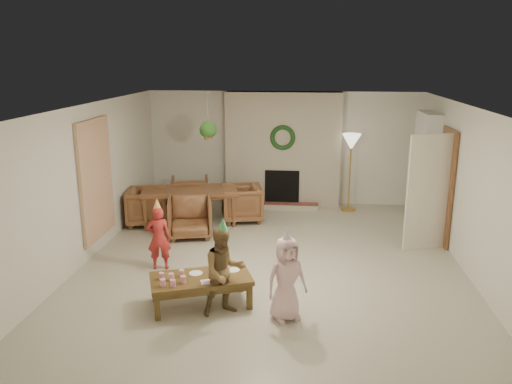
# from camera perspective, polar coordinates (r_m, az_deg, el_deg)

# --- Properties ---
(floor) EXTENTS (7.00, 7.00, 0.00)m
(floor) POSITION_cam_1_polar(r_m,az_deg,el_deg) (8.33, 1.79, -7.76)
(floor) COLOR #B7B29E
(floor) RESTS_ON ground
(ceiling) EXTENTS (7.00, 7.00, 0.00)m
(ceiling) POSITION_cam_1_polar(r_m,az_deg,el_deg) (7.71, 1.94, 9.62)
(ceiling) COLOR white
(ceiling) RESTS_ON wall_back
(wall_back) EXTENTS (7.00, 0.00, 7.00)m
(wall_back) POSITION_cam_1_polar(r_m,az_deg,el_deg) (11.35, 3.11, 4.98)
(wall_back) COLOR silver
(wall_back) RESTS_ON floor
(wall_front) EXTENTS (7.00, 0.00, 7.00)m
(wall_front) POSITION_cam_1_polar(r_m,az_deg,el_deg) (4.64, -1.22, -10.18)
(wall_front) COLOR silver
(wall_front) RESTS_ON floor
(wall_left) EXTENTS (0.00, 7.00, 7.00)m
(wall_left) POSITION_cam_1_polar(r_m,az_deg,el_deg) (8.66, -18.35, 1.07)
(wall_left) COLOR silver
(wall_left) RESTS_ON floor
(wall_right) EXTENTS (0.00, 7.00, 7.00)m
(wall_right) POSITION_cam_1_polar(r_m,az_deg,el_deg) (8.29, 23.02, 0.02)
(wall_right) COLOR silver
(wall_right) RESTS_ON floor
(fireplace_mass) EXTENTS (2.50, 0.40, 2.50)m
(fireplace_mass) POSITION_cam_1_polar(r_m,az_deg,el_deg) (11.15, 3.06, 4.80)
(fireplace_mass) COLOR #551616
(fireplace_mass) RESTS_ON floor
(fireplace_hearth) EXTENTS (1.60, 0.30, 0.12)m
(fireplace_hearth) POSITION_cam_1_polar(r_m,az_deg,el_deg) (11.09, 2.88, -1.59)
(fireplace_hearth) COLOR maroon
(fireplace_hearth) RESTS_ON floor
(fireplace_firebox) EXTENTS (0.75, 0.12, 0.75)m
(fireplace_firebox) POSITION_cam_1_polar(r_m,az_deg,el_deg) (11.15, 2.95, 0.58)
(fireplace_firebox) COLOR black
(fireplace_firebox) RESTS_ON floor
(fireplace_wreath) EXTENTS (0.54, 0.10, 0.54)m
(fireplace_wreath) POSITION_cam_1_polar(r_m,az_deg,el_deg) (10.87, 3.02, 6.14)
(fireplace_wreath) COLOR #163C19
(fireplace_wreath) RESTS_ON fireplace_mass
(floor_lamp_base) EXTENTS (0.31, 0.31, 0.03)m
(floor_lamp_base) POSITION_cam_1_polar(r_m,az_deg,el_deg) (11.17, 10.34, -1.92)
(floor_lamp_base) COLOR gold
(floor_lamp_base) RESTS_ON floor
(floor_lamp_post) EXTENTS (0.03, 0.03, 1.50)m
(floor_lamp_post) POSITION_cam_1_polar(r_m,az_deg,el_deg) (10.98, 10.53, 1.87)
(floor_lamp_post) COLOR gold
(floor_lamp_post) RESTS_ON floor
(floor_lamp_shade) EXTENTS (0.40, 0.40, 0.33)m
(floor_lamp_shade) POSITION_cam_1_polar(r_m,az_deg,el_deg) (10.84, 10.71, 5.58)
(floor_lamp_shade) COLOR beige
(floor_lamp_shade) RESTS_ON floor_lamp_post
(bookshelf_carcass) EXTENTS (0.30, 1.00, 2.20)m
(bookshelf_carcass) POSITION_cam_1_polar(r_m,az_deg,el_deg) (10.45, 18.53, 2.50)
(bookshelf_carcass) COLOR white
(bookshelf_carcass) RESTS_ON floor
(bookshelf_shelf_a) EXTENTS (0.30, 0.92, 0.03)m
(bookshelf_shelf_a) POSITION_cam_1_polar(r_m,az_deg,el_deg) (10.59, 18.13, -0.93)
(bookshelf_shelf_a) COLOR white
(bookshelf_shelf_a) RESTS_ON bookshelf_carcass
(bookshelf_shelf_b) EXTENTS (0.30, 0.92, 0.03)m
(bookshelf_shelf_b) POSITION_cam_1_polar(r_m,az_deg,el_deg) (10.50, 18.31, 1.17)
(bookshelf_shelf_b) COLOR white
(bookshelf_shelf_b) RESTS_ON bookshelf_carcass
(bookshelf_shelf_c) EXTENTS (0.30, 0.92, 0.03)m
(bookshelf_shelf_c) POSITION_cam_1_polar(r_m,az_deg,el_deg) (10.41, 18.49, 3.31)
(bookshelf_shelf_c) COLOR white
(bookshelf_shelf_c) RESTS_ON bookshelf_carcass
(bookshelf_shelf_d) EXTENTS (0.30, 0.92, 0.03)m
(bookshelf_shelf_d) POSITION_cam_1_polar(r_m,az_deg,el_deg) (10.34, 18.67, 5.48)
(bookshelf_shelf_d) COLOR white
(bookshelf_shelf_d) RESTS_ON bookshelf_carcass
(books_row_lower) EXTENTS (0.20, 0.40, 0.24)m
(books_row_lower) POSITION_cam_1_polar(r_m,az_deg,el_deg) (10.41, 18.26, -0.41)
(books_row_lower) COLOR #92381A
(books_row_lower) RESTS_ON bookshelf_shelf_a
(books_row_mid) EXTENTS (0.20, 0.44, 0.24)m
(books_row_mid) POSITION_cam_1_polar(r_m,az_deg,el_deg) (10.51, 18.21, 1.98)
(books_row_mid) COLOR navy
(books_row_mid) RESTS_ON bookshelf_shelf_b
(books_row_upper) EXTENTS (0.20, 0.36, 0.22)m
(books_row_upper) POSITION_cam_1_polar(r_m,az_deg,el_deg) (10.29, 18.56, 3.91)
(books_row_upper) COLOR #A39E22
(books_row_upper) RESTS_ON bookshelf_shelf_c
(door_frame) EXTENTS (0.05, 0.86, 2.04)m
(door_frame) POSITION_cam_1_polar(r_m,az_deg,el_deg) (9.45, 20.59, 0.55)
(door_frame) COLOR brown
(door_frame) RESTS_ON floor
(door_leaf) EXTENTS (0.77, 0.32, 2.00)m
(door_leaf) POSITION_cam_1_polar(r_m,az_deg,el_deg) (9.01, 18.83, -0.10)
(door_leaf) COLOR beige
(door_leaf) RESTS_ON floor
(curtain_panel) EXTENTS (0.06, 1.20, 2.00)m
(curtain_panel) POSITION_cam_1_polar(r_m,az_deg,el_deg) (8.82, -17.60, 1.37)
(curtain_panel) COLOR beige
(curtain_panel) RESTS_ON wall_left
(dining_table) EXTENTS (2.07, 1.44, 0.66)m
(dining_table) POSITION_cam_1_polar(r_m,az_deg,el_deg) (10.18, -7.44, -1.63)
(dining_table) COLOR brown
(dining_table) RESTS_ON floor
(dining_chair_near) EXTENTS (0.94, 0.96, 0.73)m
(dining_chair_near) POSITION_cam_1_polar(r_m,az_deg,el_deg) (9.38, -7.46, -2.87)
(dining_chair_near) COLOR brown
(dining_chair_near) RESTS_ON floor
(dining_chair_far) EXTENTS (0.94, 0.96, 0.73)m
(dining_chair_far) POSITION_cam_1_polar(r_m,az_deg,el_deg) (10.96, -7.44, -0.23)
(dining_chair_far) COLOR brown
(dining_chair_far) RESTS_ON floor
(dining_chair_left) EXTENTS (0.96, 0.94, 0.73)m
(dining_chair_left) POSITION_cam_1_polar(r_m,az_deg,el_deg) (10.21, -12.09, -1.59)
(dining_chair_left) COLOR brown
(dining_chair_left) RESTS_ON floor
(dining_chair_right) EXTENTS (0.96, 0.94, 0.73)m
(dining_chair_right) POSITION_cam_1_polar(r_m,az_deg,el_deg) (10.21, -1.64, -1.25)
(dining_chair_right) COLOR brown
(dining_chair_right) RESTS_ON floor
(hanging_plant_cord) EXTENTS (0.01, 0.01, 0.70)m
(hanging_plant_cord) POSITION_cam_1_polar(r_m,az_deg,el_deg) (9.40, -5.45, 8.39)
(hanging_plant_cord) COLOR tan
(hanging_plant_cord) RESTS_ON ceiling
(hanging_plant_pot) EXTENTS (0.16, 0.16, 0.12)m
(hanging_plant_pot) POSITION_cam_1_polar(r_m,az_deg,el_deg) (9.45, -5.40, 6.28)
(hanging_plant_pot) COLOR brown
(hanging_plant_pot) RESTS_ON hanging_plant_cord
(hanging_plant_foliage) EXTENTS (0.32, 0.32, 0.32)m
(hanging_plant_foliage) POSITION_cam_1_polar(r_m,az_deg,el_deg) (9.43, -5.41, 7.00)
(hanging_plant_foliage) COLOR #1F4D19
(hanging_plant_foliage) RESTS_ON hanging_plant_pot
(coffee_table_top) EXTENTS (1.46, 1.07, 0.06)m
(coffee_table_top) POSITION_cam_1_polar(r_m,az_deg,el_deg) (6.83, -6.24, -9.72)
(coffee_table_top) COLOR brown
(coffee_table_top) RESTS_ON floor
(coffee_table_apron) EXTENTS (1.33, 0.94, 0.08)m
(coffee_table_apron) POSITION_cam_1_polar(r_m,az_deg,el_deg) (6.86, -6.22, -10.25)
(coffee_table_apron) COLOR brown
(coffee_table_apron) RESTS_ON floor
(coffee_leg_fl) EXTENTS (0.09, 0.09, 0.34)m
(coffee_leg_fl) POSITION_cam_1_polar(r_m,az_deg,el_deg) (6.64, -11.08, -12.66)
(coffee_leg_fl) COLOR brown
(coffee_leg_fl) RESTS_ON floor
(coffee_leg_fr) EXTENTS (0.09, 0.09, 0.34)m
(coffee_leg_fr) POSITION_cam_1_polar(r_m,az_deg,el_deg) (6.78, -0.75, -11.72)
(coffee_leg_fr) COLOR brown
(coffee_leg_fr) RESTS_ON floor
(coffee_leg_bl) EXTENTS (0.09, 0.09, 0.34)m
(coffee_leg_bl) POSITION_cam_1_polar(r_m,az_deg,el_deg) (7.12, -11.35, -10.68)
(coffee_leg_bl) COLOR brown
(coffee_leg_bl) RESTS_ON floor
(coffee_leg_br) EXTENTS (0.09, 0.09, 0.34)m
(coffee_leg_br) POSITION_cam_1_polar(r_m,az_deg,el_deg) (7.25, -1.76, -9.87)
(coffee_leg_br) COLOR brown
(coffee_leg_br) RESTS_ON floor
(cup_a) EXTENTS (0.09, 0.09, 0.09)m
(cup_a) POSITION_cam_1_polar(r_m,az_deg,el_deg) (6.62, -10.47, -10.00)
(cup_a) COLOR white
(cup_a) RESTS_ON coffee_table_top
(cup_b) EXTENTS (0.09, 0.09, 0.09)m
(cup_b) POSITION_cam_1_polar(r_m,az_deg,el_deg) (6.81, -10.59, -9.30)
(cup_b) COLOR white
(cup_b) RESTS_ON coffee_table_top
(cup_c) EXTENTS (0.09, 0.09, 0.09)m
(cup_c) POSITION_cam_1_polar(r_m,az_deg,el_deg) (6.58, -9.36, -10.11)
(cup_c) COLOR white
(cup_c) RESTS_ON coffee_table_top
(cup_d) EXTENTS (0.09, 0.09, 0.09)m
(cup_d) POSITION_cam_1_polar(r_m,az_deg,el_deg) (6.77, -9.52, -9.39)
(cup_d) COLOR white
(cup_d) RESTS_ON coffee_table_top
(cup_e) EXTENTS (0.09, 0.09, 0.09)m
(cup_e) POSITION_cam_1_polar(r_m,az_deg,el_deg) (6.67, -8.20, -9.72)
(cup_e) COLOR white
(cup_e) RESTS_ON coffee_table_top
(cup_f) EXTENTS (0.09, 0.09, 0.09)m
(cup_f) POSITION_cam_1_polar(r_m,az_deg,el_deg) (6.85, -8.39, -9.03)
(cup_f) COLOR white
(cup_f) RESTS_ON coffee_table_top
(plate_a) EXTENTS (0.23, 0.23, 0.01)m
(plate_a) POSITION_cam_1_polar(r_m,az_deg,el_deg) (6.92, -6.81, -9.08)
(plate_a) COLOR white
(plate_a) RESTS_ON coffee_table_top
(plate_b) EXTENTS (0.23, 0.23, 0.01)m
(plate_b) POSITION_cam_1_polar(r_m,az_deg,el_deg) (6.76, -3.97, -9.61)
(plate_b) COLOR white
(plate_b) RESTS_ON coffee_table_top
(plate_c) EXTENTS (0.23, 0.23, 0.01)m
(plate_c) POSITION_cam_1_polar(r_m,az_deg,el_deg) (6.98, -2.62, -8.78)
(plate_c) COLOR white
(plate_c) RESTS_ON coffee_table_top
(food_scoop) EXTENTS (0.09, 0.09, 0.07)m
(food_scoop) POSITION_cam_1_polar(r_m,az_deg,el_deg) (6.75, -3.97, -9.31)
(food_scoop) COLOR tan
(food_scoop) RESTS_ON plate_b
(napkin_left) EXTENTS (0.19, 0.19, 0.01)m
(napkin_left) POSITION_cam_1_polar(r_m,az_deg,el_deg) (6.66, -5.58, -10.06)
(napkin_left) COLOR #D79FB4
(napkin_left) RESTS_ON coffee_table_top
(napkin_right) EXTENTS (0.19, 0.19, 0.01)m
(napkin_right) POSITION_cam_1_polar(r_m,az_deg,el_deg) (7.04, -3.57, -8.61)
(napkin_right) COLOR #D79FB4
(napkin_right) RESTS_ON coffee_table_top
(child_red) EXTENTS (0.41, 0.31, 1.01)m
(child_red) POSITION_cam_1_polar(r_m,az_deg,el_deg) (8.01, -10.90, -5.12)
(child_red) COLOR #AD2625
(child_red) RESTS_ON floor
(party_hat_red) EXTENTS (0.16, 0.16, 0.19)m
(party_hat_red) POSITION_cam_1_polar(r_m,az_deg,el_deg) (7.84, -11.09, -1.36)
(party_hat_red) COLOR #FBED53
(party_hat_red) RESTS_ON child_red
(child_plaid) EXTENTS (0.71, 0.66, 1.17)m
(child_plaid) POSITION_cam_1_polar(r_m,az_deg,el_deg) (6.51, -3.63, -8.92)
(child_plaid) COLOR #9A3D2A
(child_plaid) RESTS_ON floor
(party_hat_plaid) EXTENTS (0.16, 0.16, 0.19)m
(party_hat_plaid) POSITION_cam_1_polar(r_m,az_deg,el_deg) (6.29, -3.73, -3.69)
(party_hat_plaid) COLOR #46A55A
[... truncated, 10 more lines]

